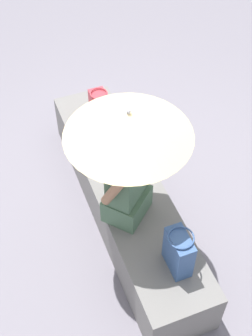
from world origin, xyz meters
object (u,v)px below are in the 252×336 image
(tote_bag_canvas, at_px, (100,110))
(person_seated, at_px, (127,180))
(parasol, at_px, (128,124))
(handbag_black, at_px, (179,252))
(magazine, at_px, (123,160))

(tote_bag_canvas, bearing_deg, person_seated, -7.33)
(parasol, relative_size, tote_bag_canvas, 2.90)
(person_seated, bearing_deg, parasol, 0.99)
(handbag_black, relative_size, magazine, 1.31)
(parasol, xyz_separation_m, tote_bag_canvas, (-1.05, 0.13, -0.78))
(parasol, height_order, tote_bag_canvas, parasol)
(person_seated, height_order, handbag_black, person_seated)
(magazine, bearing_deg, handbag_black, -9.07)
(handbag_black, distance_m, magazine, 1.10)
(handbag_black, relative_size, tote_bag_canvas, 0.98)
(person_seated, height_order, magazine, person_seated)
(person_seated, xyz_separation_m, handbag_black, (0.57, 0.16, -0.21))
(person_seated, relative_size, magazine, 3.21)
(person_seated, height_order, tote_bag_canvas, person_seated)
(magazine, bearing_deg, tote_bag_canvas, 175.22)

